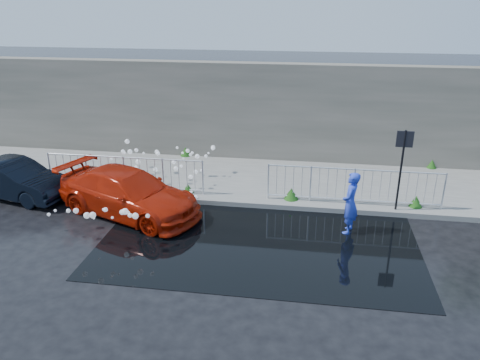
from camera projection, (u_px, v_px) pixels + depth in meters
The scene contains 13 objects.
ground at pixel (233, 258), 11.20m from camera, with size 90.00×90.00×0.00m, color black.
pavement at pixel (258, 180), 15.77m from camera, with size 30.00×4.00×0.15m, color slate.
curb at pixel (250, 204), 13.93m from camera, with size 30.00×0.25×0.16m, color slate.
retaining_wall at pixel (265, 112), 17.11m from camera, with size 30.00×0.60×3.50m, color #545147.
puddle at pixel (259, 240), 12.04m from camera, with size 8.00×5.00×0.01m, color black.
sign_post at pixel (402, 158), 12.82m from camera, with size 0.45×0.06×2.50m.
railing_left at pixel (125, 172), 14.57m from camera, with size 5.05×0.05×1.10m.
railing_right at pixel (354, 185), 13.58m from camera, with size 5.05×0.05×1.10m.
weeds at pixel (251, 178), 15.22m from camera, with size 12.17×3.93×0.35m.
water_spray at pixel (146, 175), 14.30m from camera, with size 3.60×5.56×1.09m.
red_car at pixel (129, 193), 13.27m from camera, with size 1.79×4.40×1.28m, color #A71A06.
dark_car at pixel (14, 179), 14.40m from camera, with size 1.24×3.56×1.17m, color black.
person at pixel (350, 203), 12.15m from camera, with size 0.61×0.40×1.68m, color blue.
Camera 1 is at (1.64, -9.58, 5.87)m, focal length 35.00 mm.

